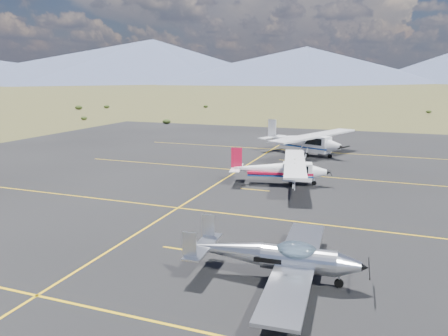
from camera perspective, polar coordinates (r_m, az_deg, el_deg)
The scene contains 5 objects.
ground at distance 21.73m, azimuth 6.00°, elevation -8.34°, with size 1600.00×1600.00×0.00m, color #383D1C.
apron at distance 28.25m, azimuth 9.61°, elevation -3.63°, with size 72.00×72.00×0.02m, color black.
aircraft_low_wing at distance 16.67m, azimuth 7.11°, elevation -11.45°, with size 6.37×8.88×1.93m.
aircraft_cessna at distance 30.80m, azimuth 7.36°, elevation -0.09°, with size 6.36×10.07×2.54m.
aircraft_plain at distance 42.82m, azimuth 10.34°, elevation 3.57°, with size 8.98×12.08×3.15m.
Camera 1 is at (5.01, -19.76, 7.53)m, focal length 35.00 mm.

